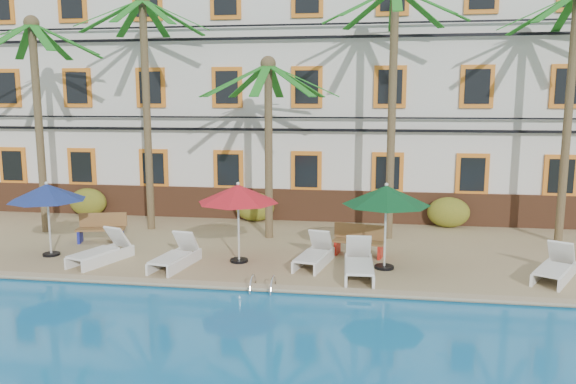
% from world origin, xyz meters
% --- Properties ---
extents(ground, '(100.00, 100.00, 0.00)m').
position_xyz_m(ground, '(0.00, 0.00, 0.00)').
color(ground, '#384C23').
rests_on(ground, ground).
extents(pool_deck, '(30.00, 12.00, 0.25)m').
position_xyz_m(pool_deck, '(0.00, 5.00, 0.12)').
color(pool_deck, tan).
rests_on(pool_deck, ground).
extents(pool_coping, '(30.00, 0.35, 0.06)m').
position_xyz_m(pool_coping, '(0.00, -0.90, 0.28)').
color(pool_coping, tan).
rests_on(pool_coping, pool_deck).
extents(hotel_building, '(25.40, 6.44, 10.22)m').
position_xyz_m(hotel_building, '(0.00, 9.98, 5.37)').
color(hotel_building, silver).
rests_on(hotel_building, pool_deck).
extents(palm_a, '(4.56, 4.56, 7.29)m').
position_xyz_m(palm_a, '(-7.26, 3.83, 5.00)').
color(palm_a, brown).
rests_on(palm_a, pool_deck).
extents(palm_b, '(4.56, 4.56, 8.12)m').
position_xyz_m(palm_b, '(-3.80, 4.80, 5.48)').
color(palm_b, brown).
rests_on(palm_b, pool_deck).
extents(palm_c, '(4.56, 4.56, 5.92)m').
position_xyz_m(palm_c, '(0.58, 4.18, 4.19)').
color(palm_c, brown).
rests_on(palm_c, pool_deck).
extents(palm_d, '(4.56, 4.56, 8.23)m').
position_xyz_m(palm_d, '(4.52, 4.67, 5.54)').
color(palm_d, brown).
rests_on(palm_d, pool_deck).
extents(palm_e, '(4.56, 4.56, 7.97)m').
position_xyz_m(palm_e, '(9.93, 4.91, 5.39)').
color(palm_e, brown).
rests_on(palm_e, pool_deck).
extents(shrub_left, '(1.50, 0.90, 1.10)m').
position_xyz_m(shrub_left, '(-7.14, 6.60, 0.80)').
color(shrub_left, '#295117').
rests_on(shrub_left, pool_deck).
extents(shrub_mid, '(1.50, 0.90, 1.10)m').
position_xyz_m(shrub_mid, '(-0.42, 6.60, 0.80)').
color(shrub_mid, '#295117').
rests_on(shrub_mid, pool_deck).
extents(shrub_right, '(1.50, 0.90, 1.10)m').
position_xyz_m(shrub_right, '(6.69, 6.60, 0.80)').
color(shrub_right, '#295117').
rests_on(shrub_right, pool_deck).
extents(umbrella_blue, '(2.20, 2.20, 2.21)m').
position_xyz_m(umbrella_blue, '(-5.40, 1.06, 2.13)').
color(umbrella_blue, black).
rests_on(umbrella_blue, pool_deck).
extents(umbrella_red, '(2.29, 2.29, 2.29)m').
position_xyz_m(umbrella_red, '(0.25, 1.24, 2.20)').
color(umbrella_red, black).
rests_on(umbrella_red, pool_deck).
extents(umbrella_green, '(2.36, 2.36, 2.36)m').
position_xyz_m(umbrella_green, '(4.32, 1.21, 2.26)').
color(umbrella_green, black).
rests_on(umbrella_green, pool_deck).
extents(lounger_b, '(1.30, 2.08, 0.93)m').
position_xyz_m(lounger_b, '(-3.59, 0.65, 0.55)').
color(lounger_b, white).
rests_on(lounger_b, pool_deck).
extents(lounger_c, '(0.98, 1.99, 0.90)m').
position_xyz_m(lounger_c, '(-1.37, 0.54, 0.54)').
color(lounger_c, white).
rests_on(lounger_c, pool_deck).
extents(lounger_d, '(1.04, 1.99, 0.90)m').
position_xyz_m(lounger_d, '(2.40, 1.26, 0.54)').
color(lounger_d, white).
rests_on(lounger_d, pool_deck).
extents(lounger_e, '(0.83, 2.09, 0.97)m').
position_xyz_m(lounger_e, '(3.65, 0.45, 0.57)').
color(lounger_e, white).
rests_on(lounger_e, pool_deck).
extents(lounger_f, '(1.54, 2.02, 0.91)m').
position_xyz_m(lounger_f, '(8.61, 0.90, 0.55)').
color(lounger_f, white).
rests_on(lounger_f, pool_deck).
extents(bench_left, '(1.57, 0.82, 0.93)m').
position_xyz_m(bench_left, '(-4.70, 2.82, 0.72)').
color(bench_left, olive).
rests_on(bench_left, pool_deck).
extents(bench_right, '(1.57, 0.80, 0.93)m').
position_xyz_m(bench_right, '(3.61, 2.41, 0.72)').
color(bench_right, olive).
rests_on(bench_right, pool_deck).
extents(pool_ladder, '(0.54, 0.74, 0.74)m').
position_xyz_m(pool_ladder, '(1.38, -1.00, 0.25)').
color(pool_ladder, silver).
rests_on(pool_ladder, ground).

